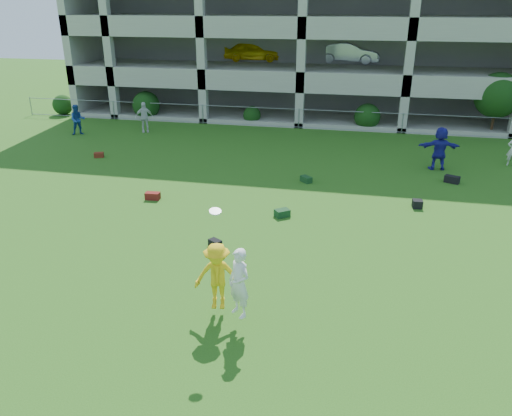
% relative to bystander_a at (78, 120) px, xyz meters
% --- Properties ---
extents(ground, '(100.00, 100.00, 0.00)m').
position_rel_bystander_a_xyz_m(ground, '(12.12, -14.90, -0.86)').
color(ground, '#235114').
rests_on(ground, ground).
extents(bystander_a, '(1.05, 0.99, 1.71)m').
position_rel_bystander_a_xyz_m(bystander_a, '(0.00, 0.00, 0.00)').
color(bystander_a, navy).
rests_on(bystander_a, ground).
extents(bystander_b, '(1.11, 0.83, 1.75)m').
position_rel_bystander_a_xyz_m(bystander_b, '(3.44, 1.36, 0.02)').
color(bystander_b, silver).
rests_on(bystander_b, ground).
extents(bystander_d, '(1.87, 0.78, 1.96)m').
position_rel_bystander_a_xyz_m(bystander_d, '(19.33, -2.38, 0.13)').
color(bystander_d, '#232095').
rests_on(bystander_d, ground).
extents(bag_red_a, '(0.57, 0.33, 0.28)m').
position_rel_bystander_a_xyz_m(bag_red_a, '(8.11, -8.59, -0.72)').
color(bag_red_a, '#5E1C10').
rests_on(bag_red_a, ground).
extents(bag_black_b, '(0.47, 0.43, 0.22)m').
position_rel_bystander_a_xyz_m(bag_black_b, '(11.60, -11.93, -0.75)').
color(bag_black_b, black).
rests_on(bag_black_b, ground).
extents(bag_green_c, '(0.61, 0.58, 0.26)m').
position_rel_bystander_a_xyz_m(bag_green_c, '(13.28, -9.18, -0.73)').
color(bag_green_c, '#123217').
rests_on(bag_green_c, ground).
extents(crate_d, '(0.38, 0.38, 0.30)m').
position_rel_bystander_a_xyz_m(crate_d, '(18.07, -7.33, -0.71)').
color(crate_d, black).
rests_on(crate_d, ground).
extents(bag_black_e, '(0.67, 0.52, 0.30)m').
position_rel_bystander_a_xyz_m(bag_black_e, '(19.74, -4.17, -0.71)').
color(bag_black_e, black).
rests_on(bag_black_e, ground).
extents(bag_red_f, '(0.52, 0.43, 0.24)m').
position_rel_bystander_a_xyz_m(bag_red_f, '(3.30, -3.89, -0.74)').
color(bag_red_f, '#5F1D10').
rests_on(bag_red_f, ground).
extents(bag_green_g, '(0.56, 0.57, 0.25)m').
position_rel_bystander_a_xyz_m(bag_green_g, '(13.69, -5.36, -0.73)').
color(bag_green_g, '#143916').
rests_on(bag_green_g, ground).
extents(frisbee_contest, '(1.60, 1.16, 2.73)m').
position_rel_bystander_a_xyz_m(frisbee_contest, '(12.88, -15.55, 0.25)').
color(frisbee_contest, yellow).
rests_on(frisbee_contest, ground).
extents(parking_garage, '(30.00, 14.00, 12.00)m').
position_rel_bystander_a_xyz_m(parking_garage, '(12.11, 12.80, 5.16)').
color(parking_garage, '#9E998C').
rests_on(parking_garage, ground).
extents(fence, '(36.06, 0.06, 1.20)m').
position_rel_bystander_a_xyz_m(fence, '(12.12, 4.10, -0.24)').
color(fence, gray).
rests_on(fence, ground).
extents(shrub_row, '(34.38, 2.52, 3.50)m').
position_rel_bystander_a_xyz_m(shrub_row, '(16.71, 4.80, 0.65)').
color(shrub_row, '#163D11').
rests_on(shrub_row, ground).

